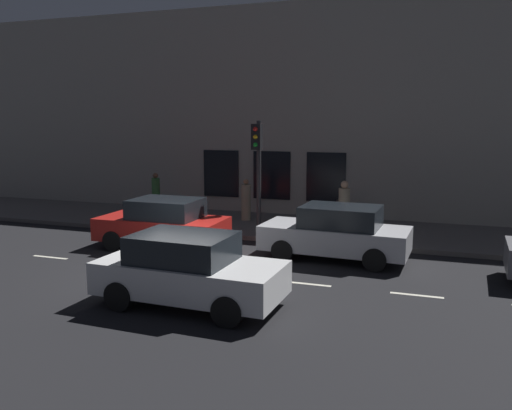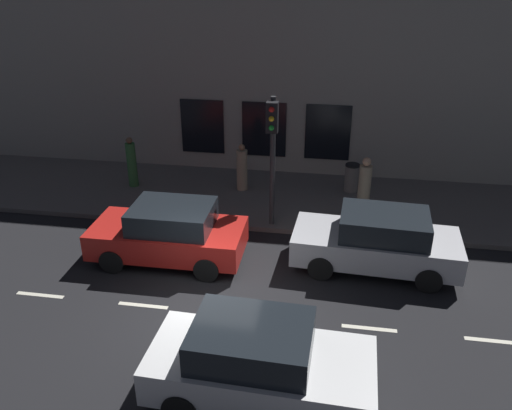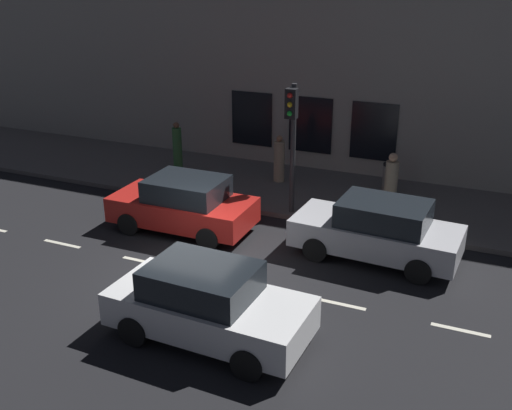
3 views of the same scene
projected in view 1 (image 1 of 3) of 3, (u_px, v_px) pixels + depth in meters
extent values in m
plane|color=black|center=(177.00, 271.00, 14.19)|extent=(60.00, 60.00, 0.00)
cube|color=#5B5654|center=(254.00, 225.00, 20.00)|extent=(4.50, 32.00, 0.15)
cube|color=gray|center=(274.00, 113.00, 21.70)|extent=(0.60, 32.00, 8.63)
cube|color=black|center=(326.00, 177.00, 21.07)|extent=(0.04, 1.59, 1.99)
cube|color=black|center=(272.00, 175.00, 21.80)|extent=(0.04, 1.59, 1.99)
cube|color=black|center=(221.00, 174.00, 22.54)|extent=(0.04, 1.59, 1.99)
cube|color=beige|center=(417.00, 295.00, 12.18)|extent=(0.12, 1.20, 0.01)
cube|color=beige|center=(307.00, 284.00, 13.02)|extent=(0.12, 1.20, 0.01)
cube|color=beige|center=(211.00, 274.00, 13.86)|extent=(0.12, 1.20, 0.01)
cube|color=beige|center=(126.00, 265.00, 14.70)|extent=(0.12, 1.20, 0.01)
cube|color=beige|center=(50.00, 257.00, 15.55)|extent=(0.12, 1.20, 0.01)
cylinder|color=#2D2D30|center=(259.00, 179.00, 17.59)|extent=(0.15, 0.15, 3.84)
cube|color=black|center=(257.00, 137.00, 17.18)|extent=(0.26, 0.32, 0.84)
sphere|color=red|center=(255.00, 129.00, 17.01)|extent=(0.15, 0.15, 0.15)
sphere|color=gold|center=(255.00, 137.00, 17.05)|extent=(0.15, 0.15, 0.15)
sphere|color=green|center=(255.00, 145.00, 17.09)|extent=(0.15, 0.15, 0.15)
cube|color=silver|center=(190.00, 277.00, 11.45)|extent=(1.95, 4.11, 0.70)
cube|color=black|center=(183.00, 248.00, 11.40)|extent=(1.67, 2.16, 0.60)
cylinder|color=black|center=(258.00, 286.00, 11.83)|extent=(0.24, 0.65, 0.64)
cylinder|color=black|center=(227.00, 311.00, 10.27)|extent=(0.24, 0.65, 0.64)
cylinder|color=black|center=(161.00, 274.00, 12.72)|extent=(0.24, 0.65, 0.64)
cylinder|color=black|center=(119.00, 296.00, 11.16)|extent=(0.24, 0.65, 0.64)
cube|color=#B7B7BC|center=(334.00, 238.00, 15.25)|extent=(2.00, 4.30, 0.70)
cube|color=black|center=(341.00, 216.00, 15.08)|extent=(1.68, 2.27, 0.60)
cylinder|color=black|center=(283.00, 251.00, 15.03)|extent=(0.25, 0.65, 0.64)
cylinder|color=black|center=(300.00, 239.00, 16.55)|extent=(0.25, 0.65, 0.64)
cylinder|color=black|center=(375.00, 260.00, 14.06)|extent=(0.25, 0.65, 0.64)
cylinder|color=black|center=(384.00, 246.00, 15.57)|extent=(0.25, 0.65, 0.64)
cube|color=red|center=(162.00, 228.00, 16.60)|extent=(1.87, 4.02, 0.70)
cube|color=black|center=(166.00, 208.00, 16.44)|extent=(1.64, 2.09, 0.60)
cylinder|color=black|center=(113.00, 241.00, 16.24)|extent=(0.22, 0.64, 0.64)
cylinder|color=black|center=(142.00, 230.00, 17.85)|extent=(0.22, 0.64, 0.64)
cylinder|color=black|center=(186.00, 247.00, 15.45)|extent=(0.22, 0.64, 0.64)
cylinder|color=black|center=(209.00, 235.00, 17.06)|extent=(0.22, 0.64, 0.64)
cylinder|color=gray|center=(246.00, 202.00, 20.45)|extent=(0.52, 0.52, 1.40)
sphere|color=#936B4C|center=(246.00, 182.00, 20.33)|extent=(0.21, 0.21, 0.21)
cube|color=#936B4C|center=(247.00, 182.00, 20.23)|extent=(0.07, 0.07, 0.06)
cylinder|color=gray|center=(344.00, 211.00, 17.99)|extent=(0.51, 0.51, 1.57)
sphere|color=tan|center=(345.00, 185.00, 17.84)|extent=(0.26, 0.26, 0.26)
cube|color=tan|center=(346.00, 185.00, 17.72)|extent=(0.07, 0.08, 0.07)
cylinder|color=#336B38|center=(156.00, 197.00, 21.37)|extent=(0.34, 0.34, 1.54)
sphere|color=brown|center=(155.00, 175.00, 21.23)|extent=(0.21, 0.21, 0.21)
cube|color=brown|center=(153.00, 175.00, 21.26)|extent=(0.06, 0.04, 0.06)
cylinder|color=slate|center=(342.00, 212.00, 19.71)|extent=(0.47, 0.47, 0.90)
cylinder|color=black|center=(343.00, 199.00, 19.63)|extent=(0.49, 0.49, 0.06)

